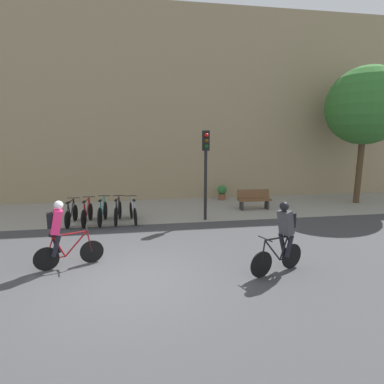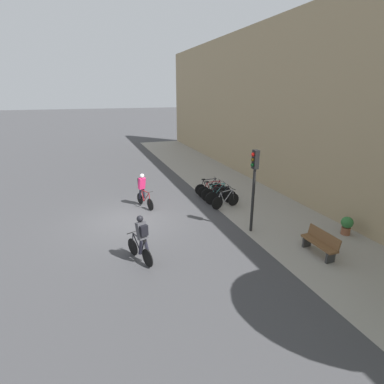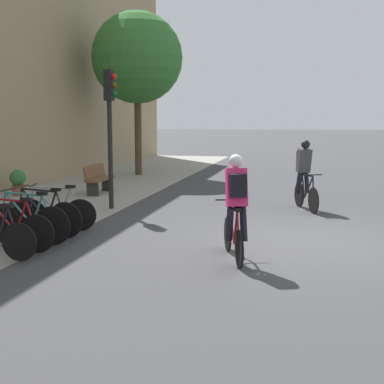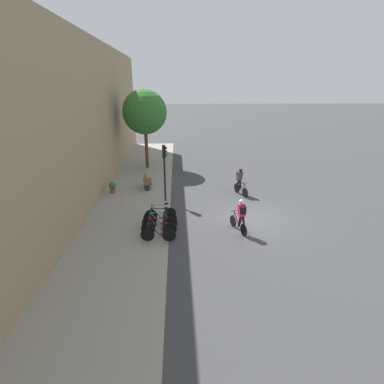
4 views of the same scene
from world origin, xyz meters
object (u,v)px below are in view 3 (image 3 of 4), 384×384
cyclist_pink (236,204)px  traffic_light_pole (110,113)px  cyclist_grey (304,172)px  parked_bike_4 (56,212)px  potted_plant (18,181)px  bench (99,178)px  parked_bike_3 (42,216)px  parked_bike_1 (11,228)px  parked_bike_2 (27,221)px

cyclist_pink → traffic_light_pole: size_ratio=0.50×
cyclist_grey → parked_bike_4: cyclist_grey is taller
cyclist_grey → potted_plant: bearing=85.4°
traffic_light_pole → bench: 3.50m
cyclist_grey → bench: cyclist_grey is taller
parked_bike_3 → bench: bearing=11.5°
cyclist_pink → cyclist_grey: bearing=-11.0°
cyclist_pink → parked_bike_1: bearing=91.0°
potted_plant → parked_bike_3: bearing=-145.8°
parked_bike_1 → parked_bike_3: (1.14, 0.00, 0.01)m
traffic_light_pole → parked_bike_3: bearing=177.2°
parked_bike_1 → traffic_light_pole: size_ratio=0.49×
bench → parked_bike_1: bearing=-170.3°
parked_bike_1 → bench: (7.09, 1.21, 0.06)m
parked_bike_1 → parked_bike_3: parked_bike_3 is taller
parked_bike_4 → parked_bike_2: bearing=180.0°
cyclist_grey → potted_plant: (0.68, 8.40, -0.51)m
parked_bike_4 → traffic_light_pole: traffic_light_pole is taller
parked_bike_1 → traffic_light_pole: bearing=-2.1°
parked_bike_1 → cyclist_pink: bearing=-89.0°
parked_bike_3 → bench: size_ratio=1.14×
bench → potted_plant: bench is taller
traffic_light_pole → parked_bike_4: bearing=176.7°
cyclist_pink → traffic_light_pole: traffic_light_pole is taller
parked_bike_2 → parked_bike_4: 1.14m
cyclist_grey → parked_bike_1: 7.43m
parked_bike_1 → parked_bike_3: 1.14m
parked_bike_1 → parked_bike_2: parked_bike_2 is taller
potted_plant → cyclist_grey: bearing=-94.6°
cyclist_grey → parked_bike_2: (-4.91, 4.99, -0.53)m
parked_bike_3 → parked_bike_4: bearing=-0.1°
bench → potted_plant: (-0.93, 2.20, -0.03)m
parked_bike_4 → potted_plant: 5.60m
cyclist_grey → bench: bearing=75.5°
cyclist_pink → potted_plant: size_ratio=2.23×
parked_bike_3 → potted_plant: size_ratio=2.22×
cyclist_pink → parked_bike_3: cyclist_pink is taller
cyclist_grey → traffic_light_pole: 5.13m
parked_bike_3 → parked_bike_4: 0.57m
cyclist_pink → parked_bike_4: bearing=67.3°
cyclist_grey → bench: 6.42m
cyclist_grey → parked_bike_1: size_ratio=1.03×
parked_bike_3 → traffic_light_pole: bearing=-2.8°
traffic_light_pole → cyclist_pink: bearing=-139.9°
cyclist_pink → cyclist_grey: cyclist_grey is taller
cyclist_pink → parked_bike_1: (-0.07, 3.93, -0.54)m
cyclist_grey → traffic_light_pole: (-0.94, 4.82, 1.48)m
traffic_light_pole → cyclist_grey: bearing=-79.0°
cyclist_grey → parked_bike_2: size_ratio=1.00×
parked_bike_3 → cyclist_pink: bearing=-105.2°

